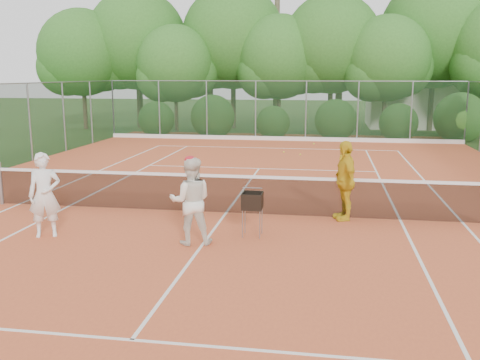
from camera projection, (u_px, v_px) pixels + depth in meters
name	position (u px, v px, depth m)	size (l,w,h in m)	color
ground	(226.00, 214.00, 12.99)	(120.00, 120.00, 0.00)	#2A4B1B
clay_court	(226.00, 214.00, 12.98)	(18.00, 36.00, 0.02)	#CF5A2F
club_building	(432.00, 104.00, 34.51)	(8.00, 5.00, 3.00)	beige
tennis_net	(226.00, 193.00, 12.88)	(11.97, 0.10, 1.10)	gray
player_white	(45.00, 195.00, 11.00)	(0.64, 0.42, 1.76)	white
player_center_grp	(191.00, 201.00, 10.51)	(0.98, 0.84, 1.77)	white
player_yellow	(345.00, 180.00, 12.29)	(1.08, 0.45, 1.84)	gold
ball_hopper	(252.00, 202.00, 11.04)	(0.40, 0.40, 0.92)	gray
stray_ball_a	(284.00, 152.00, 23.05)	(0.07, 0.07, 0.07)	#D0DA32
stray_ball_b	(314.00, 144.00, 25.84)	(0.07, 0.07, 0.07)	#C9F037
stray_ball_c	(300.00, 154.00, 22.36)	(0.07, 0.07, 0.07)	#ECF037
court_markings	(226.00, 213.00, 12.98)	(11.03, 23.83, 0.01)	white
fence_back	(281.00, 111.00, 27.21)	(18.07, 0.07, 3.00)	#19381E
tropical_treeline	(314.00, 44.00, 31.35)	(32.10, 8.49, 15.03)	brown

